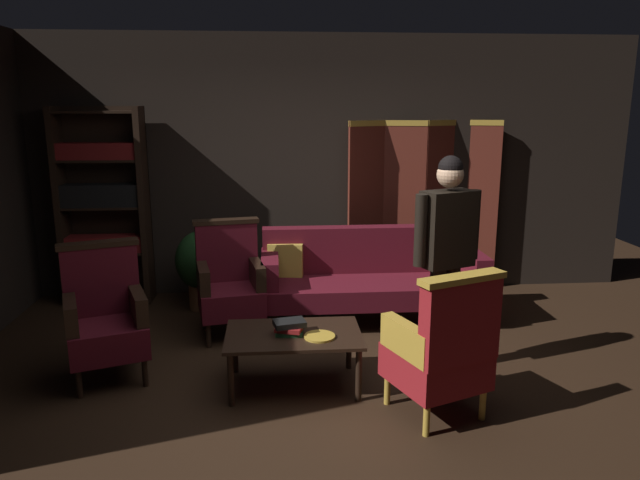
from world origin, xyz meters
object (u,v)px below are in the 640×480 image
object	(u,v)px
armchair_wing_left	(105,316)
potted_plant	(201,264)
book_green_cloth	(290,332)
book_red_leather	(290,328)
standing_figure	(447,245)
folding_screen	(422,204)
armchair_gilt_accent	(442,349)
velvet_couch	(371,274)
coffee_table	(294,339)
book_black_cloth	(290,323)
brass_tray	(320,336)
armchair_wing_right	(230,282)
bookshelf	(104,203)

from	to	relation	value
armchair_wing_left	potted_plant	size ratio (longest dim) A/B	1.27
book_green_cloth	book_red_leather	distance (m)	0.03
armchair_wing_left	standing_figure	xyz separation A→B (m)	(2.61, -0.10, 0.54)
folding_screen	armchair_gilt_accent	distance (m)	2.89
velvet_couch	coffee_table	bearing A→B (deg)	-119.99
book_black_cloth	brass_tray	xyz separation A→B (m)	(0.21, -0.09, -0.07)
book_green_cloth	armchair_wing_right	bearing A→B (deg)	114.61
armchair_gilt_accent	book_black_cloth	bearing A→B (deg)	152.84
potted_plant	velvet_couch	bearing A→B (deg)	-13.84
coffee_table	standing_figure	world-z (taller)	standing_figure
coffee_table	brass_tray	size ratio (longest dim) A/B	4.40
potted_plant	book_black_cloth	distance (m)	2.01
armchair_wing_left	standing_figure	bearing A→B (deg)	-2.21
standing_figure	folding_screen	bearing A→B (deg)	80.74
coffee_table	folding_screen	bearing A→B (deg)	56.18
book_black_cloth	brass_tray	world-z (taller)	book_black_cloth
coffee_table	brass_tray	distance (m)	0.22
potted_plant	book_red_leather	distance (m)	2.01
folding_screen	armchair_gilt_accent	world-z (taller)	folding_screen
coffee_table	armchair_wing_right	bearing A→B (deg)	116.02
armchair_gilt_accent	book_green_cloth	bearing A→B (deg)	152.84
book_green_cloth	armchair_wing_left	bearing A→B (deg)	168.14
armchair_gilt_accent	armchair_wing_left	bearing A→B (deg)	161.42
velvet_couch	book_red_leather	world-z (taller)	velvet_couch
book_green_cloth	armchair_gilt_accent	bearing A→B (deg)	-27.16
bookshelf	book_green_cloth	bearing A→B (deg)	-49.08
coffee_table	book_red_leather	world-z (taller)	book_red_leather
book_red_leather	folding_screen	bearing A→B (deg)	55.81
armchair_wing_left	brass_tray	bearing A→B (deg)	-13.26
bookshelf	standing_figure	distance (m)	3.64
coffee_table	armchair_wing_left	size ratio (longest dim) A/B	0.96
armchair_wing_left	brass_tray	world-z (taller)	armchair_wing_left
brass_tray	armchair_wing_right	bearing A→B (deg)	121.09
book_green_cloth	brass_tray	size ratio (longest dim) A/B	0.86
velvet_couch	book_red_leather	distance (m)	1.64
armchair_wing_right	book_green_cloth	bearing A→B (deg)	-65.39
armchair_gilt_accent	brass_tray	world-z (taller)	armchair_gilt_accent
potted_plant	book_black_cloth	bearing A→B (deg)	-65.08
armchair_gilt_accent	book_green_cloth	world-z (taller)	armchair_gilt_accent
standing_figure	book_black_cloth	distance (m)	1.33
bookshelf	coffee_table	size ratio (longest dim) A/B	2.05
coffee_table	book_green_cloth	world-z (taller)	book_green_cloth
potted_plant	armchair_wing_right	bearing A→B (deg)	-64.58
armchair_wing_left	book_green_cloth	size ratio (longest dim) A/B	5.32
armchair_wing_right	standing_figure	size ratio (longest dim) A/B	0.61
standing_figure	book_black_cloth	xyz separation A→B (m)	(-1.21, -0.19, -0.52)
folding_screen	standing_figure	size ratio (longest dim) A/B	1.12
bookshelf	book_red_leather	distance (m)	2.91
armchair_gilt_accent	book_black_cloth	world-z (taller)	armchair_gilt_accent
coffee_table	book_green_cloth	size ratio (longest dim) A/B	5.12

